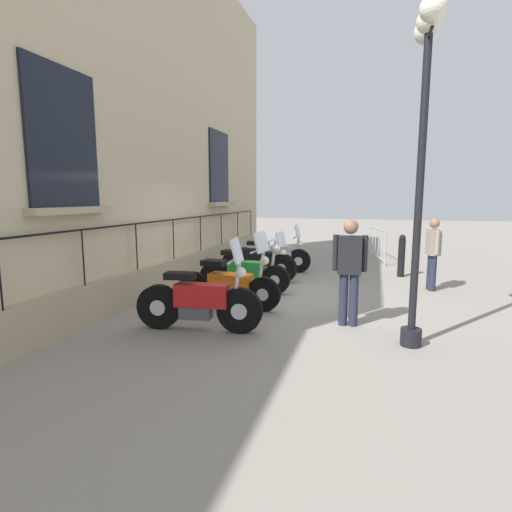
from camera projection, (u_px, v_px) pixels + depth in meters
The scene contains 12 objects.
ground_plane at pixel (267, 294), 8.43m from camera, with size 60.00×60.00×0.00m, color gray.
building_facade at pixel (152, 106), 8.57m from camera, with size 0.82×13.70×8.11m.
motorcycle_red at pixel (200, 302), 6.06m from camera, with size 1.96×0.59×1.43m.
motorcycle_orange at pixel (230, 284), 7.32m from camera, with size 2.00×0.74×1.42m.
motorcycle_green at pixel (245, 273), 8.57m from camera, with size 2.00×0.70×1.16m.
motorcycle_black at pixel (259, 263), 9.72m from camera, with size 1.95×0.61×1.22m.
motorcycle_silver at pixel (272, 255), 10.93m from camera, with size 2.17×0.56×1.29m.
lamppost at pixel (424, 112), 5.06m from camera, with size 0.31×1.01×4.32m.
crowd_barrier at pixel (377, 243), 12.78m from camera, with size 0.52×2.05×1.05m.
bollard at pixel (402, 256), 10.19m from camera, with size 0.17×0.17×1.08m.
pedestrian_standing at pixel (350, 266), 6.24m from camera, with size 0.53×0.24×1.68m.
pedestrian_walking at pixel (433, 250), 8.66m from camera, with size 0.29×0.52×1.57m.
Camera 1 is at (2.14, -7.94, 2.02)m, focal length 28.08 mm.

